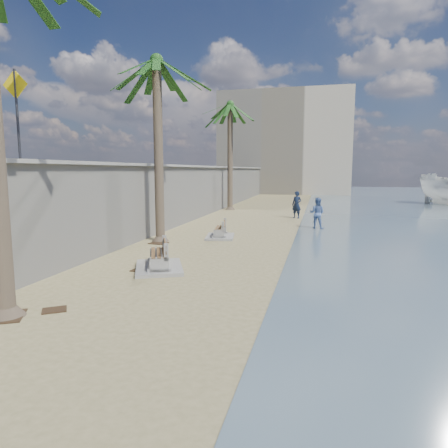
{
  "coord_description": "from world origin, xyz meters",
  "views": [
    {
      "loc": [
        3.14,
        -8.07,
        3.3
      ],
      "look_at": [
        -0.5,
        7.0,
        1.2
      ],
      "focal_mm": 32.0,
      "sensor_mm": 36.0,
      "label": 1
    }
  ],
  "objects_px": {
    "person_a": "(297,203)",
    "bench_far": "(220,231)",
    "person_b": "(317,211)",
    "palm_back": "(230,106)",
    "palm_mid": "(157,63)",
    "bench_near": "(159,258)"
  },
  "relations": [
    {
      "from": "bench_near",
      "to": "palm_mid",
      "type": "height_order",
      "value": "palm_mid"
    },
    {
      "from": "palm_mid",
      "to": "bench_far",
      "type": "bearing_deg",
      "value": 32.48
    },
    {
      "from": "palm_mid",
      "to": "person_b",
      "type": "bearing_deg",
      "value": 39.87
    },
    {
      "from": "bench_far",
      "to": "person_a",
      "type": "relative_size",
      "value": 0.99
    },
    {
      "from": "bench_near",
      "to": "person_a",
      "type": "height_order",
      "value": "person_a"
    },
    {
      "from": "palm_back",
      "to": "person_a",
      "type": "relative_size",
      "value": 4.42
    },
    {
      "from": "bench_far",
      "to": "palm_mid",
      "type": "bearing_deg",
      "value": -147.52
    },
    {
      "from": "person_b",
      "to": "palm_mid",
      "type": "bearing_deg",
      "value": 52.96
    },
    {
      "from": "bench_far",
      "to": "person_b",
      "type": "bearing_deg",
      "value": 43.31
    },
    {
      "from": "bench_far",
      "to": "palm_mid",
      "type": "xyz_separation_m",
      "value": [
        -2.48,
        -1.58,
        7.63
      ]
    },
    {
      "from": "bench_far",
      "to": "palm_mid",
      "type": "height_order",
      "value": "palm_mid"
    },
    {
      "from": "bench_near",
      "to": "person_a",
      "type": "relative_size",
      "value": 1.22
    },
    {
      "from": "person_b",
      "to": "person_a",
      "type": "bearing_deg",
      "value": -60.12
    },
    {
      "from": "bench_near",
      "to": "palm_back",
      "type": "xyz_separation_m",
      "value": [
        -2.16,
        20.38,
        8.03
      ]
    },
    {
      "from": "bench_far",
      "to": "palm_back",
      "type": "xyz_separation_m",
      "value": [
        -2.61,
        13.78,
        8.08
      ]
    },
    {
      "from": "person_b",
      "to": "bench_near",
      "type": "bearing_deg",
      "value": 78.33
    },
    {
      "from": "palm_back",
      "to": "palm_mid",
      "type": "bearing_deg",
      "value": -89.54
    },
    {
      "from": "person_a",
      "to": "person_b",
      "type": "bearing_deg",
      "value": -48.17
    },
    {
      "from": "bench_near",
      "to": "palm_back",
      "type": "distance_m",
      "value": 22.01
    },
    {
      "from": "bench_near",
      "to": "palm_mid",
      "type": "bearing_deg",
      "value": 112.08
    },
    {
      "from": "person_a",
      "to": "bench_far",
      "type": "bearing_deg",
      "value": -84.32
    },
    {
      "from": "palm_mid",
      "to": "bench_near",
      "type": "bearing_deg",
      "value": -67.92
    }
  ]
}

